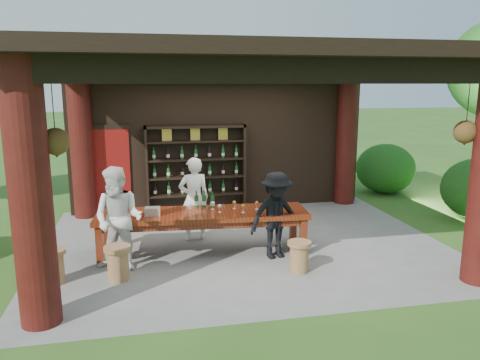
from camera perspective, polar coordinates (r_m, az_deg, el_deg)
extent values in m
plane|color=#2D5119|center=(8.96, 0.52, -7.74)|extent=(90.00, 90.00, 0.00)
cube|color=slate|center=(8.97, 0.52, -8.04)|extent=(7.40, 5.90, 0.10)
cube|color=black|center=(11.23, -2.43, 4.89)|extent=(7.00, 0.18, 3.30)
cube|color=maroon|center=(11.11, -15.67, 1.00)|extent=(0.95, 0.06, 2.00)
cylinder|color=#380C0A|center=(6.16, -24.16, -1.82)|extent=(0.50, 0.50, 3.30)
cylinder|color=#380C0A|center=(10.97, -18.76, 4.12)|extent=(0.50, 0.50, 3.30)
cylinder|color=#380C0A|center=(11.95, 12.86, 5.02)|extent=(0.50, 0.50, 3.30)
cube|color=black|center=(6.12, 5.45, 13.24)|extent=(6.70, 0.35, 0.35)
cube|color=black|center=(8.37, -21.54, 12.07)|extent=(0.30, 5.20, 0.30)
cube|color=black|center=(9.62, 19.66, 12.05)|extent=(0.30, 5.20, 0.30)
cube|color=black|center=(8.46, 0.57, 14.54)|extent=(7.50, 6.00, 0.20)
cylinder|color=black|center=(6.16, -21.79, 7.57)|extent=(0.01, 0.01, 0.75)
cone|color=black|center=(6.20, -21.47, 3.38)|extent=(0.32, 0.32, 0.18)
sphere|color=#1E5919|center=(6.19, -21.54, 4.38)|extent=(0.34, 0.34, 0.34)
cylinder|color=black|center=(7.63, 26.01, 7.86)|extent=(0.01, 0.01, 0.75)
cone|color=black|center=(7.67, 25.71, 4.48)|extent=(0.32, 0.32, 0.18)
sphere|color=#1E5919|center=(7.66, 25.78, 5.30)|extent=(0.34, 0.34, 0.34)
cube|color=#561C0C|center=(8.33, -4.56, -4.16)|extent=(3.78, 1.23, 0.08)
cube|color=#561C0C|center=(8.36, -4.55, -4.81)|extent=(3.57, 1.07, 0.12)
cube|color=#561C0C|center=(8.19, -16.72, -7.66)|extent=(0.13, 0.13, 0.67)
cube|color=#561C0C|center=(8.34, 7.71, -6.90)|extent=(0.13, 0.13, 0.67)
cube|color=#561C0C|center=(8.90, -15.95, -6.06)|extent=(0.13, 0.13, 0.67)
cube|color=#561C0C|center=(9.04, 6.47, -5.40)|extent=(0.13, 0.13, 0.67)
cylinder|color=brown|center=(7.55, -14.64, -10.00)|extent=(0.33, 0.33, 0.48)
cylinder|color=brown|center=(7.46, -14.75, -8.06)|extent=(0.41, 0.41, 0.07)
cylinder|color=brown|center=(7.67, 7.22, -9.46)|extent=(0.30, 0.30, 0.45)
cylinder|color=brown|center=(7.59, 7.27, -7.68)|extent=(0.38, 0.38, 0.06)
cylinder|color=brown|center=(7.74, -21.81, -9.96)|extent=(0.32, 0.32, 0.47)
cylinder|color=brown|center=(7.65, -21.96, -8.09)|extent=(0.41, 0.41, 0.06)
imported|color=white|center=(9.02, -5.63, -2.30)|extent=(0.62, 0.43, 1.62)
imported|color=silver|center=(7.76, -14.58, -4.63)|extent=(1.01, 0.91, 1.70)
imported|color=black|center=(8.07, 4.42, -4.32)|extent=(1.06, 0.73, 1.51)
cube|color=#BF6672|center=(8.20, -10.63, -3.77)|extent=(0.27, 0.20, 0.14)
ellipsoid|color=#194C14|center=(11.68, 27.02, -1.47)|extent=(1.60, 1.60, 1.36)
ellipsoid|color=#194C14|center=(13.50, 17.28, 0.92)|extent=(1.60, 1.60, 1.36)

